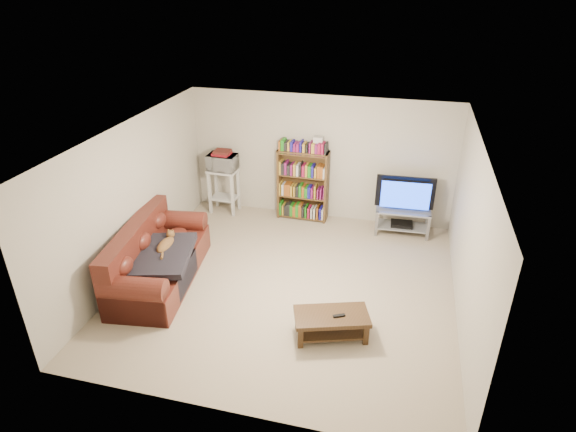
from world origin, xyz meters
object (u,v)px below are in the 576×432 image
(sofa, at_px, (155,262))
(bookshelf, at_px, (303,184))
(tv_stand, at_px, (402,217))
(coffee_table, at_px, (331,321))

(sofa, relative_size, bookshelf, 1.69)
(tv_stand, relative_size, bookshelf, 0.71)
(sofa, bearing_deg, coffee_table, -19.88)
(tv_stand, bearing_deg, bookshelf, 172.34)
(sofa, height_order, tv_stand, sofa)
(sofa, relative_size, coffee_table, 2.17)
(coffee_table, height_order, bookshelf, bookshelf)
(coffee_table, distance_m, tv_stand, 3.21)
(coffee_table, bearing_deg, tv_stand, 57.55)
(coffee_table, relative_size, bookshelf, 0.78)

